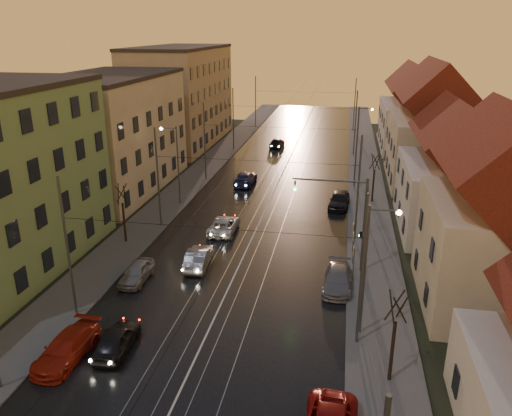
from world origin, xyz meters
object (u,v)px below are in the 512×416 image
Objects in this scene: parked_right_2 at (339,200)px; parked_left_3 at (137,272)px; driving_car_3 at (245,178)px; driving_car_4 at (277,143)px; traffic_light_mast at (351,213)px; driving_car_2 at (224,225)px; parked_left_2 at (66,348)px; driving_car_1 at (198,258)px; street_lamp_2 at (175,157)px; street_lamp_3 at (360,132)px; driving_car_0 at (117,339)px; parked_right_1 at (338,279)px; street_lamp_1 at (371,259)px.

parked_left_3 is at bearing -121.43° from parked_right_2.
parked_right_2 is at bearing 151.51° from driving_car_3.
traffic_light_mast is at bearing 109.92° from driving_car_4.
parked_left_3 is (-3.02, -23.97, -0.07)m from driving_car_3.
parked_left_2 is (-4.10, -18.86, 0.04)m from driving_car_2.
street_lamp_2 is at bearing -70.09° from driving_car_1.
street_lamp_3 is 15.67m from driving_car_3.
driving_car_0 is at bearing 83.23° from driving_car_2.
traffic_light_mast is 14.57m from parked_right_2.
driving_car_2 is at bearing 81.40° from parked_left_2.
traffic_light_mast reaches higher than driving_car_0.
parked_right_1 is 16.71m from parked_right_2.
driving_car_3 is 24.16m from parked_left_3.
driving_car_2 is at bearing -117.88° from street_lamp_3.
parked_right_1 is (11.85, 9.28, -0.02)m from driving_car_0.
street_lamp_2 is 1.84× the size of driving_car_4.
driving_car_2 is 12.88m from parked_right_2.
driving_car_0 is at bearing -79.10° from street_lamp_2.
parked_right_2 is (13.73, 18.15, 0.11)m from parked_left_3.
street_lamp_2 is at bearing 132.32° from street_lamp_1.
street_lamp_2 is at bearing 98.22° from parked_left_3.
driving_car_0 is (-13.60, -39.95, -4.19)m from street_lamp_3.
street_lamp_3 is at bearing 87.49° from parked_right_2.
street_lamp_1 is 27.05m from street_lamp_2.
driving_car_0 is 0.80× the size of driving_car_3.
driving_car_0 is (-12.48, -11.95, -3.91)m from traffic_light_mast.
traffic_light_mast is 23.32m from driving_car_3.
street_lamp_1 is at bearing -90.00° from street_lamp_3.
parked_right_2 is (13.90, 27.21, 0.09)m from parked_left_2.
street_lamp_3 reaches higher than traffic_light_mast.
driving_car_3 is (-11.61, 19.85, -3.86)m from traffic_light_mast.
traffic_light_mast reaches higher than driving_car_2.
parked_left_2 is 17.64m from parked_right_1.
parked_left_2 is (2.30, -25.18, -4.20)m from street_lamp_2.
parked_left_2 is at bearing 67.43° from driving_car_1.
street_lamp_3 reaches higher than driving_car_0.
parked_right_1 is at bearing 139.33° from driving_car_2.
parked_right_2 is at bearing 115.92° from driving_car_4.
street_lamp_2 is 1.00× the size of street_lamp_3.
parked_right_1 is (14.00, 1.45, 0.01)m from parked_left_3.
driving_car_1 reaches higher than parked_left_3.
driving_car_4 is 26.92m from parked_right_2.
parked_right_2 reaches higher than driving_car_0.
driving_car_4 is (-10.64, 39.13, -3.86)m from traffic_light_mast.
driving_car_0 is at bearing -136.26° from traffic_light_mast.
street_lamp_3 is 28.03m from traffic_light_mast.
traffic_light_mast is at bearing -92.27° from street_lamp_3.
parked_left_2 is at bearing -141.30° from parked_right_1.
street_lamp_3 reaches higher than parked_right_1.
parked_left_3 is (-3.99, -43.25, -0.08)m from driving_car_4.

